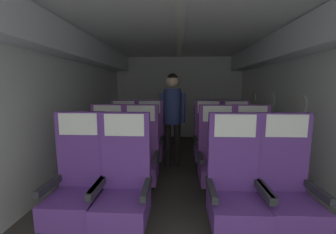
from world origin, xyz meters
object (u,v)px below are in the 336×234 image
object	(u,v)px
seat_a_right_aisle	(286,191)
seat_c_left_aisle	(149,141)
seat_c_right_aisle	(236,142)
seat_b_right_aisle	(252,159)
seat_c_left_window	(124,140)
seat_b_right_window	(217,159)
seat_a_left_aisle	(124,189)
seat_c_right_window	(208,141)
flight_attendant	(172,110)
seat_b_left_aisle	(141,157)
seat_a_right_window	(235,191)
seat_b_left_window	(107,157)
seat_a_left_window	(77,186)

from	to	relation	value
seat_a_right_aisle	seat_c_left_aisle	bearing A→B (deg)	130.77
seat_c_right_aisle	seat_c_left_aisle	bearing A→B (deg)	-179.39
seat_b_right_aisle	seat_c_left_window	distance (m)	2.03
seat_c_left_window	seat_b_right_window	bearing A→B (deg)	-31.16
seat_c_left_aisle	seat_c_right_aisle	distance (m)	1.43
seat_a_left_aisle	seat_c_right_window	size ratio (longest dim) A/B	1.00
seat_c_right_window	flight_attendant	size ratio (longest dim) A/B	0.72
seat_b_left_aisle	flight_attendant	world-z (taller)	flight_attendant
seat_b_left_aisle	seat_a_right_window	bearing A→B (deg)	-40.62
seat_b_right_aisle	flight_attendant	bearing A→B (deg)	137.81
seat_b_right_aisle	seat_c_right_window	size ratio (longest dim) A/B	1.00
seat_a_right_window	seat_c_right_window	distance (m)	1.69
seat_a_left_aisle	seat_b_left_window	bearing A→B (deg)	117.09
seat_a_left_aisle	seat_a_left_window	bearing A→B (deg)	176.77
seat_c_left_window	seat_a_right_aisle	bearing A→B (deg)	-41.77
seat_c_left_window	seat_c_right_aisle	world-z (taller)	same
seat_b_right_window	seat_c_right_aisle	bearing A→B (deg)	61.50
seat_a_right_aisle	seat_a_right_window	bearing A→B (deg)	-177.78
seat_c_left_aisle	seat_b_right_window	bearing A→B (deg)	-40.90
seat_b_right_aisle	seat_c_left_window	xyz separation A→B (m)	(-1.86, 0.83, 0.00)
seat_c_right_aisle	seat_b_left_window	bearing A→B (deg)	-155.85
seat_a_left_aisle	seat_b_left_window	world-z (taller)	same
seat_b_left_aisle	flight_attendant	bearing A→B (deg)	68.14
seat_b_left_window	seat_b_right_aisle	size ratio (longest dim) A/B	1.00
seat_c_right_aisle	seat_b_right_window	bearing A→B (deg)	-118.50
flight_attendant	seat_a_right_aisle	bearing A→B (deg)	-64.46
seat_a_left_window	seat_b_right_window	bearing A→B (deg)	30.19
seat_b_right_window	seat_c_left_aisle	distance (m)	1.28
seat_a_left_aisle	seat_c_left_aisle	distance (m)	1.68
seat_b_right_aisle	flight_attendant	size ratio (longest dim) A/B	0.72
seat_a_right_aisle	flight_attendant	bearing A→B (deg)	120.52
seat_a_left_aisle	seat_b_right_aisle	world-z (taller)	same
seat_b_left_window	seat_c_right_window	distance (m)	1.65
seat_b_right_window	flight_attendant	size ratio (longest dim) A/B	0.72
seat_b_right_window	seat_c_left_window	distance (m)	1.65
seat_c_right_window	seat_c_left_aisle	bearing A→B (deg)	-179.03
seat_c_left_window	flight_attendant	xyz separation A→B (m)	(0.82, 0.11, 0.51)
seat_b_right_aisle	seat_c_left_window	bearing A→B (deg)	155.89
seat_c_left_window	seat_c_right_window	distance (m)	1.42
seat_c_right_aisle	seat_c_right_window	distance (m)	0.46
seat_b_left_window	seat_a_left_window	bearing A→B (deg)	-89.68
seat_b_left_aisle	seat_c_left_window	world-z (taller)	same
seat_a_right_window	seat_b_left_aisle	bearing A→B (deg)	139.38
seat_b_right_aisle	seat_a_left_window	bearing A→B (deg)	-155.60
seat_c_left_aisle	seat_a_right_aisle	bearing A→B (deg)	-49.23
seat_c_left_window	seat_c_left_aisle	distance (m)	0.44
seat_c_right_window	seat_b_left_window	bearing A→B (deg)	-149.30
seat_a_left_window	seat_c_left_window	xyz separation A→B (m)	(-0.00, 1.67, 0.00)
seat_a_right_aisle	flight_attendant	xyz separation A→B (m)	(-1.05, 1.78, 0.51)
seat_a_right_window	seat_c_left_aisle	bearing A→B (deg)	120.30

